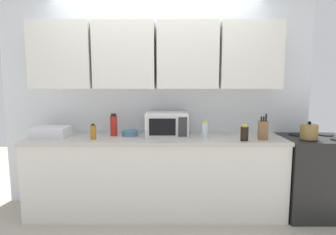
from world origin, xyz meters
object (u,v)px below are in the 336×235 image
Objects in this scene: microwave at (168,124)px; bottle_clear_tall at (206,130)px; dish_rack at (52,132)px; bottle_amber_vinegar at (94,132)px; bowl_ceramic_small at (131,133)px; knife_block at (264,130)px; kettle at (310,132)px; bottle_red_sauce at (115,125)px; bottle_soy_dark at (245,133)px; stove_range at (315,176)px.

microwave reaches higher than bottle_clear_tall.
dish_rack is 0.53m from bottle_amber_vinegar.
bowl_ceramic_small is (-0.86, 0.14, -0.06)m from bottle_clear_tall.
knife_block reaches higher than bottle_amber_vinegar.
kettle is 0.41× the size of microwave.
microwave reaches higher than bottle_red_sauce.
microwave is (-1.54, 0.20, 0.05)m from kettle.
bottle_amber_vinegar is (0.51, -0.12, 0.02)m from dish_rack.
bottle_red_sauce is 1.48m from bottle_soy_dark.
knife_block reaches higher than bottle_clear_tall.
microwave is at bearing 167.46° from bottle_clear_tall.
bottle_clear_tall is (1.75, -0.05, 0.03)m from dish_rack.
dish_rack is 1.35× the size of knife_block.
bottle_clear_tall is (-1.11, 0.11, -0.00)m from kettle.
bowl_ceramic_small is (0.38, 0.21, -0.05)m from bottle_amber_vinegar.
bottle_red_sauce is 1.46× the size of bottle_soy_dark.
bottle_red_sauce is (0.70, 0.09, 0.06)m from dish_rack.
bottle_clear_tall is 1.08× the size of bottle_soy_dark.
bottle_soy_dark is 0.99× the size of bowl_ceramic_small.
stove_range is 4.67× the size of kettle.
knife_block is 1.58× the size of bowl_ceramic_small.
knife_block is at bearing -6.75° from bottle_red_sauce.
microwave is at bearing -5.84° from bowl_ceramic_small.
kettle is 1.12m from bottle_clear_tall.
bottle_soy_dark is at bearing -10.93° from bottle_red_sauce.
dish_rack is 0.71m from bottle_red_sauce.
kettle is 1.14× the size of bottle_amber_vinegar.
dish_rack is 2.16m from bottle_soy_dark.
kettle is 1.10× the size of bottle_soy_dark.
stove_range is at bearing -2.08° from microwave.
stove_range is at bearing 11.19° from bottle_soy_dark.
kettle is 0.69× the size of knife_block.
kettle reaches higher than bottle_clear_tall.
bottle_amber_vinegar is 1.64m from bottle_soy_dark.
microwave is 0.87m from bottle_soy_dark.
bottle_soy_dark is (0.40, -0.14, -0.01)m from bottle_clear_tall.
microwave is 2.79× the size of bottle_amber_vinegar.
stove_range is 2.40× the size of dish_rack.
knife_block is 1.69m from bottle_red_sauce.
bottle_soy_dark is at bearing -19.18° from bottle_clear_tall.
bottle_clear_tall reaches higher than bowl_ceramic_small.
bottle_red_sauce reaches higher than kettle.
bowl_ceramic_small is at bearing 5.54° from dish_rack.
bottle_amber_vinegar is 1.24m from bottle_clear_tall.
knife_block is 0.63m from bottle_clear_tall.
bottle_clear_tall is at bearing 174.67° from knife_block.
knife_block is 1.08× the size of bottle_red_sauce.
bottle_soy_dark is at bearing -2.60° from bottle_amber_vinegar.
knife_block is at bearing -2.69° from dish_rack.
bottle_clear_tall is at bearing -178.52° from stove_range.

